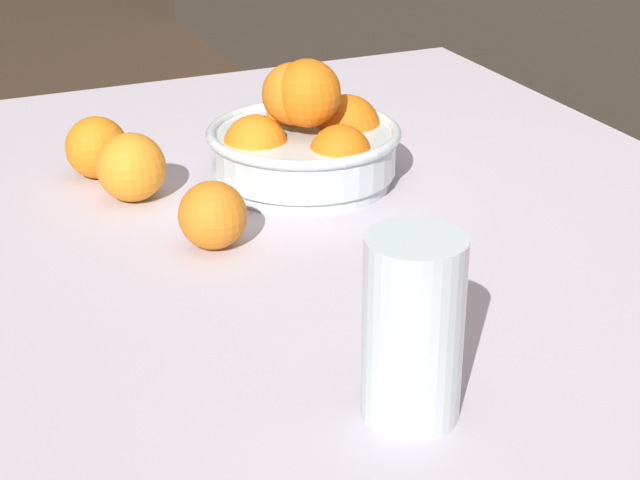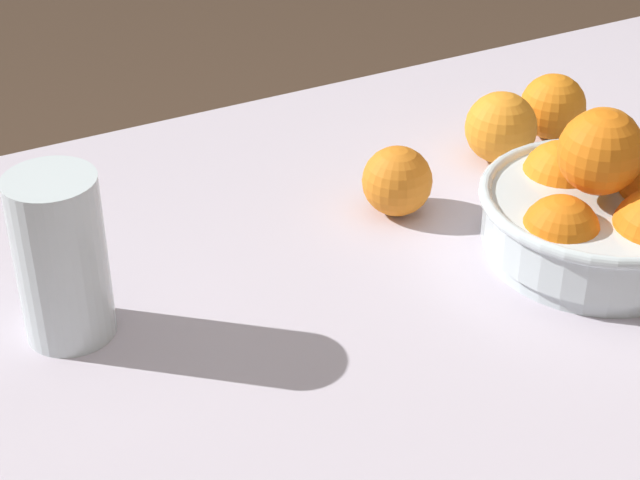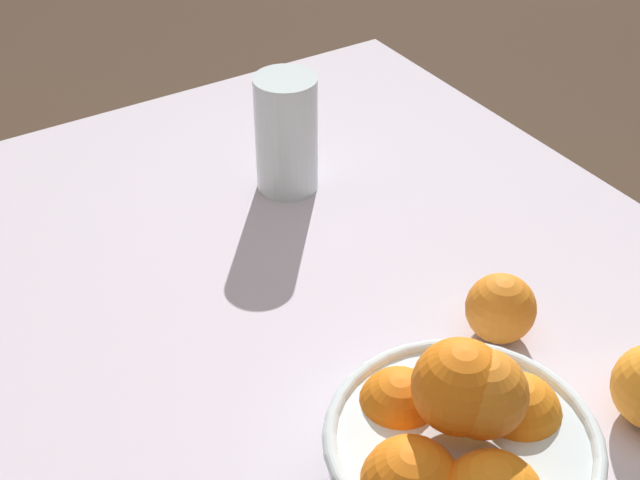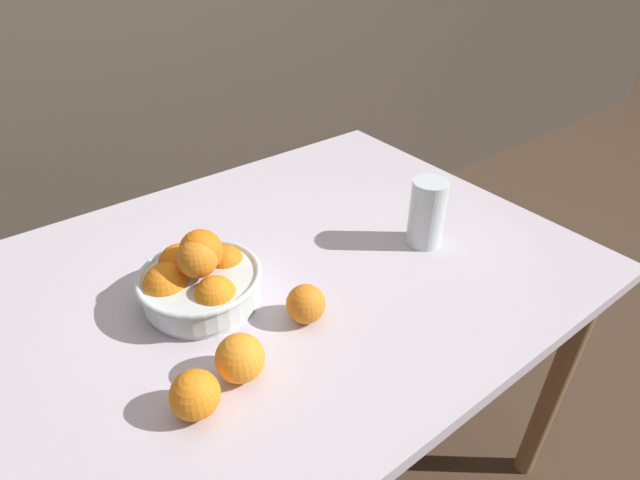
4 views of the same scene
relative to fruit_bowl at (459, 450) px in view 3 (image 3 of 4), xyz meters
name	(u,v)px [view 3 (image 3 of 4)]	position (x,y,z in m)	size (l,w,h in m)	color
dining_table	(354,433)	(0.15, 0.00, -0.13)	(1.24, 0.91, 0.74)	silver
fruit_bowl	(459,450)	(0.00, 0.00, 0.00)	(0.23, 0.23, 0.15)	silver
juice_glass	(286,138)	(0.47, -0.12, 0.02)	(0.08, 0.08, 0.15)	#F4A314
orange_loose_near_bowl	(501,308)	(0.13, -0.16, -0.02)	(0.07, 0.07, 0.07)	orange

